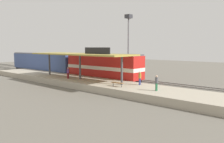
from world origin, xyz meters
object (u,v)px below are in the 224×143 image
at_px(person_waiting, 157,82).
at_px(person_walking, 68,72).
at_px(platform_bench, 117,83).
at_px(freight_car, 89,65).
at_px(light_mast, 128,32).
at_px(person_boarding, 140,77).
at_px(locomotive, 103,67).
at_px(passenger_carriage_single, 42,63).

distance_m(person_waiting, person_walking, 15.01).
relative_size(platform_bench, person_walking, 0.99).
distance_m(freight_car, light_mast, 10.31).
xyz_separation_m(platform_bench, person_boarding, (2.78, -1.38, 0.51)).
height_order(platform_bench, locomotive, locomotive).
bearing_deg(locomotive, platform_bench, -126.51).
bearing_deg(person_boarding, freight_car, 66.06).
xyz_separation_m(light_mast, person_waiting, (-13.05, -13.79, -6.54)).
bearing_deg(light_mast, person_walking, 174.80).
xyz_separation_m(locomotive, light_mast, (7.80, 0.73, 5.99)).
height_order(passenger_carriage_single, person_boarding, passenger_carriage_single).
bearing_deg(person_waiting, passenger_carriage_single, 80.40).
xyz_separation_m(freight_car, person_waiting, (-9.85, -21.19, -0.12)).
bearing_deg(freight_car, passenger_carriage_single, 114.99).
bearing_deg(person_waiting, person_walking, 91.31).
bearing_deg(person_boarding, platform_bench, 153.63).
relative_size(platform_bench, passenger_carriage_single, 0.08).
distance_m(light_mast, person_waiting, 20.09).
relative_size(freight_car, light_mast, 1.03).
bearing_deg(platform_bench, light_mast, 32.63).
bearing_deg(person_boarding, light_mast, 42.83).
distance_m(platform_bench, person_boarding, 3.14).
height_order(passenger_carriage_single, person_waiting, passenger_carriage_single).
bearing_deg(person_walking, light_mast, -5.20).
relative_size(locomotive, person_walking, 8.44).
distance_m(platform_bench, locomotive, 10.14).
bearing_deg(locomotive, passenger_carriage_single, 90.00).
relative_size(light_mast, person_walking, 6.84).
relative_size(locomotive, passenger_carriage_single, 0.72).
bearing_deg(person_boarding, locomotive, 71.24).
distance_m(freight_car, person_walking, 11.92).
bearing_deg(freight_car, person_walking, -148.80).
relative_size(locomotive, freight_car, 1.20).
bearing_deg(person_walking, passenger_carriage_single, 70.77).
xyz_separation_m(platform_bench, person_walking, (0.40, 10.06, 0.51)).
bearing_deg(freight_car, platform_bench, -123.14).
relative_size(person_waiting, person_walking, 1.00).
distance_m(passenger_carriage_single, freight_car, 10.90).
distance_m(person_waiting, person_boarding, 4.11).
relative_size(locomotive, person_waiting, 8.44).
height_order(freight_car, light_mast, light_mast).
distance_m(light_mast, person_walking, 14.96).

